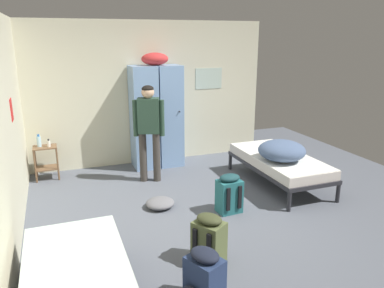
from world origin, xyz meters
name	(u,v)px	position (x,y,z in m)	size (l,w,h in m)	color
ground_plane	(198,216)	(0.00, 0.00, 0.00)	(8.04, 8.04, 0.00)	#565B66
room_backdrop	(93,110)	(-1.17, 1.21, 1.31)	(4.52, 5.09, 2.63)	beige
locker_bank	(156,115)	(0.05, 2.23, 0.97)	(0.90, 0.55, 2.07)	#7A9ECC
shelf_unit	(46,159)	(-1.90, 2.21, 0.35)	(0.38, 0.30, 0.57)	brown
bed_right	(279,162)	(1.65, 0.63, 0.38)	(0.90, 1.90, 0.49)	#28282D
bed_left_front	(78,283)	(-1.65, -1.46, 0.38)	(0.90, 1.90, 0.49)	#28282D
bedding_heap	(282,150)	(1.55, 0.42, 0.64)	(0.73, 0.73, 0.31)	slate
person_traveler	(149,125)	(-0.28, 1.50, 0.97)	(0.48, 0.30, 1.60)	#3D3833
water_bottle	(39,141)	(-1.98, 2.23, 0.66)	(0.07, 0.07, 0.21)	#B2DBEA
lotion_bottle	(49,143)	(-1.83, 2.17, 0.63)	(0.05, 0.05, 0.13)	white
backpack_teal	(229,194)	(0.45, 0.00, 0.26)	(0.34, 0.35, 0.55)	#23666B
backpack_navy	(204,279)	(-0.59, -1.62, 0.26)	(0.40, 0.39, 0.55)	navy
backpack_olive	(210,239)	(-0.27, -1.01, 0.26)	(0.41, 0.40, 0.55)	#566038
clothes_pile_grey	(160,203)	(-0.41, 0.45, 0.07)	(0.41, 0.39, 0.13)	slate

